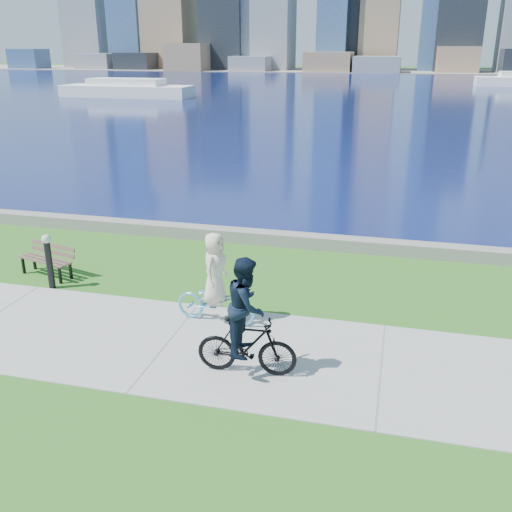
{
  "coord_description": "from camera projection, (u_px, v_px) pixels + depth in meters",
  "views": [
    {
      "loc": [
        4.01,
        -8.93,
        5.35
      ],
      "look_at": [
        1.19,
        2.22,
        1.1
      ],
      "focal_mm": 40.0,
      "sensor_mm": 36.0,
      "label": 1
    }
  ],
  "objects": [
    {
      "name": "cyclist_man",
      "position": [
        247.0,
        326.0,
        9.58
      ],
      "size": [
        0.69,
        1.75,
        2.13
      ],
      "rotation": [
        0.0,
        0.0,
        1.64
      ],
      "color": "black",
      "rests_on": "ground"
    },
    {
      "name": "concrete_path",
      "position": [
        167.0,
        343.0,
        10.89
      ],
      "size": [
        80.0,
        3.5,
        0.02
      ],
      "primitive_type": "cube",
      "color": "#989994",
      "rests_on": "ground"
    },
    {
      "name": "cyclist_woman",
      "position": [
        215.0,
        290.0,
        11.49
      ],
      "size": [
        0.74,
        1.74,
        1.91
      ],
      "rotation": [
        0.0,
        0.0,
        1.48
      ],
      "color": "#5AAADA",
      "rests_on": "ground"
    },
    {
      "name": "far_shore",
      "position": [
        389.0,
        71.0,
        129.08
      ],
      "size": [
        320.0,
        30.0,
        0.12
      ],
      "primitive_type": "cube",
      "color": "gray",
      "rests_on": "ground"
    },
    {
      "name": "ferry_near",
      "position": [
        127.0,
        89.0,
        62.95
      ],
      "size": [
        14.54,
        4.16,
        1.97
      ],
      "color": "white",
      "rests_on": "ground"
    },
    {
      "name": "ground",
      "position": [
        167.0,
        344.0,
        10.9
      ],
      "size": [
        320.0,
        320.0,
        0.0
      ],
      "primitive_type": "plane",
      "color": "#265E18",
      "rests_on": "ground"
    },
    {
      "name": "seawall",
      "position": [
        250.0,
        236.0,
        16.47
      ],
      "size": [
        90.0,
        0.5,
        0.35
      ],
      "primitive_type": "cube",
      "color": "slate",
      "rests_on": "ground"
    },
    {
      "name": "bay_water",
      "position": [
        375.0,
        88.0,
        76.36
      ],
      "size": [
        320.0,
        131.0,
        0.01
      ],
      "primitive_type": "cube",
      "color": "#0B1547",
      "rests_on": "ground"
    },
    {
      "name": "bollard_lamp",
      "position": [
        49.0,
        258.0,
        13.14
      ],
      "size": [
        0.21,
        0.21,
        1.32
      ],
      "color": "black",
      "rests_on": "ground"
    },
    {
      "name": "park_bench",
      "position": [
        48.0,
        257.0,
        14.0
      ],
      "size": [
        1.56,
        0.89,
        0.77
      ],
      "rotation": [
        0.0,
        0.0,
        -0.28
      ],
      "color": "black",
      "rests_on": "ground"
    }
  ]
}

